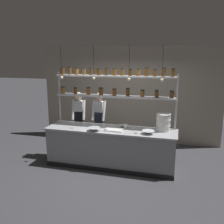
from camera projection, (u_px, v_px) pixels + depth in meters
name	position (u px, v px, depth m)	size (l,w,h in m)	color
ground_plane	(111.00, 166.00, 5.97)	(40.00, 40.00, 0.00)	#3D3D42
back_wall	(128.00, 94.00, 7.56)	(5.43, 0.12, 2.84)	#9E9384
prep_counter	(111.00, 148.00, 5.87)	(3.03, 0.76, 0.92)	gray
spice_shelf_unit	(115.00, 87.00, 5.87)	(2.92, 0.28, 2.32)	#ADAFB5
chef_left	(79.00, 118.00, 6.69)	(0.40, 0.33, 1.64)	black
chef_center	(99.00, 119.00, 6.61)	(0.36, 0.29, 1.63)	black
container_stack	(163.00, 122.00, 5.60)	(0.33, 0.33, 0.39)	white
cutting_board	(114.00, 130.00, 5.65)	(0.40, 0.26, 0.02)	silver
prep_bowl_near_left	(94.00, 129.00, 5.60)	(0.28, 0.28, 0.08)	#B2B7BC
prep_bowl_center_front	(122.00, 126.00, 5.93)	(0.17, 0.17, 0.05)	silver
prep_bowl_center_back	(148.00, 132.00, 5.38)	(0.27, 0.27, 0.08)	silver
serving_cup_front	(126.00, 127.00, 5.76)	(0.08, 0.08, 0.11)	silver
pendant_light_row	(110.00, 77.00, 5.51)	(2.38, 0.07, 0.76)	black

